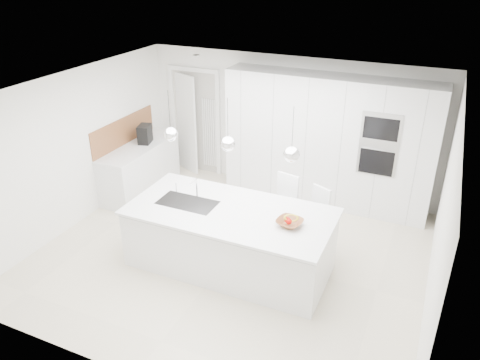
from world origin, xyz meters
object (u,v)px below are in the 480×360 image
at_px(fruit_bowl, 290,223).
at_px(island_base, 229,241).
at_px(bar_stool_left, 284,213).
at_px(bar_stool_right, 317,223).
at_px(espresso_machine, 145,134).

bearing_deg(fruit_bowl, island_base, -179.60).
relative_size(bar_stool_left, bar_stool_right, 1.10).
relative_size(fruit_bowl, espresso_machine, 0.99).
bearing_deg(bar_stool_right, island_base, -115.95).
relative_size(espresso_machine, bar_stool_left, 0.30).
xyz_separation_m(bar_stool_left, bar_stool_right, (0.52, 0.02, -0.05)).
xyz_separation_m(fruit_bowl, bar_stool_left, (-0.36, 0.83, -0.37)).
height_order(island_base, bar_stool_right, bar_stool_right).
bearing_deg(espresso_machine, island_base, -50.84).
xyz_separation_m(fruit_bowl, espresso_machine, (-3.40, 1.71, 0.13)).
bearing_deg(fruit_bowl, bar_stool_right, 79.32).
bearing_deg(espresso_machine, bar_stool_left, -32.81).
relative_size(island_base, bar_stool_right, 2.72).
bearing_deg(island_base, fruit_bowl, 0.40).
distance_m(fruit_bowl, espresso_machine, 3.81).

